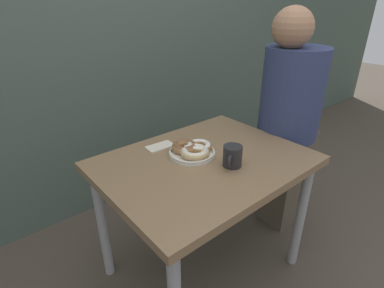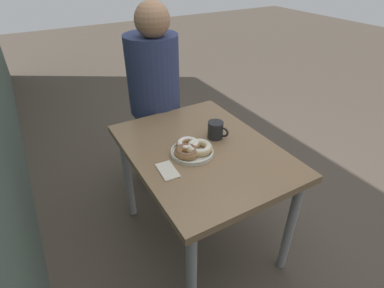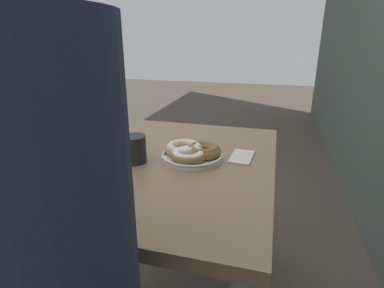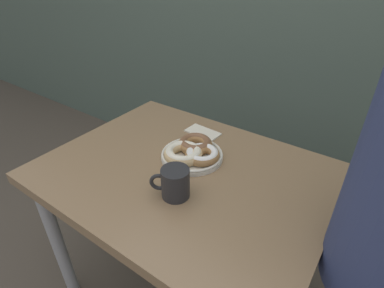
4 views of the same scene
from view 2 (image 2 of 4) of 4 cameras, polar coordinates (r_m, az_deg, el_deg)
ground_plane at (r=2.14m, az=5.84°, el=-15.18°), size 14.00×14.00×0.00m
dining_table at (r=1.65m, az=1.87°, el=-3.26°), size 0.97×0.74×0.70m
donut_plate at (r=1.54m, az=-0.03°, el=-0.92°), size 0.22×0.25×0.06m
coffee_mug at (r=1.67m, az=4.56°, el=2.70°), size 0.11×0.09×0.10m
person_figure at (r=2.11m, az=-7.24°, el=8.89°), size 0.39×0.35×1.36m
napkin at (r=1.44m, az=-4.68°, el=-5.05°), size 0.15×0.09×0.01m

